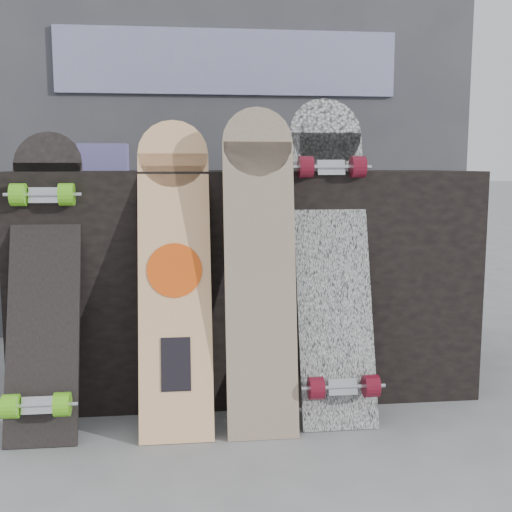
{
  "coord_description": "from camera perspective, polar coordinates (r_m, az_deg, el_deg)",
  "views": [
    {
      "loc": [
        -0.23,
        -1.86,
        0.82
      ],
      "look_at": [
        0.01,
        0.2,
        0.53
      ],
      "focal_mm": 45.0,
      "sensor_mm": 36.0,
      "label": 1
    }
  ],
  "objects": [
    {
      "name": "ground",
      "position": [
        2.04,
        0.38,
        -15.57
      ],
      "size": [
        60.0,
        60.0,
        0.0
      ],
      "primitive_type": "plane",
      "color": "slate",
      "rests_on": "ground"
    },
    {
      "name": "merch_box_flat",
      "position": [
        2.5,
        0.11,
        8.3
      ],
      "size": [
        0.22,
        0.1,
        0.06
      ],
      "primitive_type": "cube",
      "color": "#D1B78C",
      "rests_on": "vendor_table"
    },
    {
      "name": "skateboard_dark",
      "position": [
        2.07,
        -18.34,
        -1.83
      ],
      "size": [
        0.21,
        0.39,
        0.93
      ],
      "rotation": [
        -0.34,
        0.0,
        0.0
      ],
      "color": "black",
      "rests_on": "ground"
    },
    {
      "name": "merch_box_purple",
      "position": [
        2.52,
        -13.4,
        8.54
      ],
      "size": [
        0.18,
        0.12,
        0.1
      ],
      "primitive_type": "cube",
      "color": "#443F82",
      "rests_on": "vendor_table"
    },
    {
      "name": "longboard_celtic",
      "position": [
        1.95,
        0.35,
        -0.42
      ],
      "size": [
        0.22,
        0.2,
        1.0
      ],
      "rotation": [
        -0.18,
        0.0,
        0.0
      ],
      "color": "beige",
      "rests_on": "ground"
    },
    {
      "name": "merch_box_small",
      "position": [
        2.43,
        4.49,
        8.99
      ],
      "size": [
        0.14,
        0.14,
        0.12
      ],
      "primitive_type": "cube",
      "color": "#443F82",
      "rests_on": "vendor_table"
    },
    {
      "name": "longboard_cascadia",
      "position": [
        2.09,
        6.82,
        0.32
      ],
      "size": [
        0.24,
        0.38,
        1.05
      ],
      "rotation": [
        -0.3,
        0.0,
        0.0
      ],
      "color": "silver",
      "rests_on": "ground"
    },
    {
      "name": "booth",
      "position": [
        3.23,
        -2.59,
        13.08
      ],
      "size": [
        2.4,
        0.22,
        2.2
      ],
      "color": "#37383D",
      "rests_on": "ground"
    },
    {
      "name": "longboard_geisha",
      "position": [
        2.0,
        -7.25,
        -0.91
      ],
      "size": [
        0.22,
        0.31,
        0.97
      ],
      "rotation": [
        -0.3,
        0.0,
        0.0
      ],
      "color": "#CFB28B",
      "rests_on": "ground"
    },
    {
      "name": "vendor_table",
      "position": [
        2.41,
        -1.06,
        -1.98
      ],
      "size": [
        1.6,
        0.6,
        0.8
      ],
      "primitive_type": "cube",
      "color": "black",
      "rests_on": "ground"
    }
  ]
}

